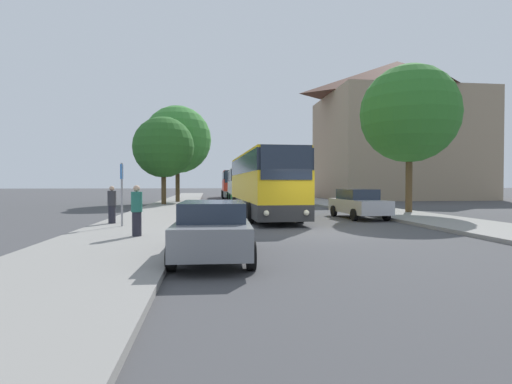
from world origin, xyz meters
TOP-DOWN VIEW (x-y plane):
  - ground_plane at (0.00, 0.00)m, footprint 300.00×300.00m
  - sidewalk_left at (-7.00, 0.00)m, footprint 4.00×120.00m
  - sidewalk_right at (7.00, 0.00)m, footprint 4.00×120.00m
  - building_right_background at (19.41, 33.02)m, footprint 17.76×14.55m
  - bus_front at (-1.07, 7.53)m, footprint 2.96×12.17m
  - bus_middle at (-0.86, 23.73)m, footprint 2.97×11.87m
  - bus_rear at (-0.96, 37.36)m, footprint 2.93×10.86m
  - parked_car_left_curb at (-4.01, -4.75)m, footprint 2.03×4.53m
  - parked_car_right_near at (3.94, 6.05)m, footprint 2.07×4.72m
  - bus_stop_sign at (-7.60, 1.99)m, footprint 0.08×0.45m
  - pedestrian_waiting_near at (-8.27, 3.20)m, footprint 0.36×0.36m
  - pedestrian_waiting_far at (-6.45, -1.25)m, footprint 0.36×0.36m
  - tree_left_near at (-7.85, 19.70)m, footprint 5.13×5.13m
  - tree_left_far at (-7.02, 24.09)m, footprint 6.41×6.41m
  - tree_right_near at (8.01, 8.28)m, footprint 5.90×5.90m

SIDE VIEW (x-z plane):
  - ground_plane at x=0.00m, z-range 0.00..0.00m
  - sidewalk_left at x=-7.00m, z-range 0.00..0.15m
  - sidewalk_right at x=7.00m, z-range 0.00..0.15m
  - parked_car_left_curb at x=-4.01m, z-range 0.04..1.47m
  - parked_car_right_near at x=3.94m, z-range 0.02..1.60m
  - pedestrian_waiting_near at x=-8.27m, z-range 0.15..1.78m
  - pedestrian_waiting_far at x=-6.45m, z-range 0.15..1.83m
  - bus_middle at x=-0.86m, z-range 0.12..3.30m
  - bus_stop_sign at x=-7.60m, z-range 0.46..3.02m
  - bus_rear at x=-0.96m, z-range 0.11..3.58m
  - bus_front at x=-1.07m, z-range 0.12..3.62m
  - tree_left_near at x=-7.85m, z-range 1.26..8.63m
  - tree_left_far at x=-7.02m, z-range 1.51..10.66m
  - tree_right_near at x=8.01m, z-range 1.65..10.57m
  - building_right_background at x=19.41m, z-range 0.00..17.19m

